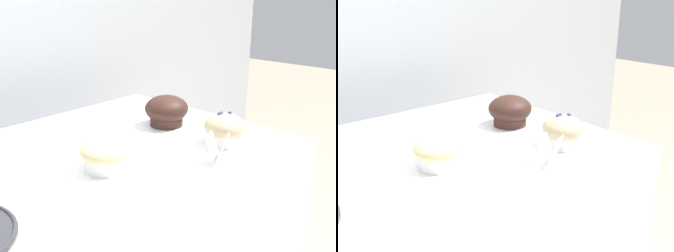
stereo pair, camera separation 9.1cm
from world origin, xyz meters
TOP-DOWN VIEW (x-y plane):
  - muffin_front_center at (0.34, 0.03)m, footprint 0.12×0.12m
  - muffin_back_left at (0.05, -0.07)m, footprint 0.10×0.10m
  - muffin_back_right at (0.33, -0.16)m, footprint 0.09×0.09m
  - price_card at (0.23, -0.21)m, footprint 0.06×0.06m

SIDE VIEW (x-z plane):
  - price_card at x=0.23m, z-range 0.90..0.96m
  - muffin_back_left at x=0.05m, z-range 0.90..0.97m
  - muffin_back_right at x=0.33m, z-range 0.90..0.98m
  - muffin_front_center at x=0.34m, z-range 0.90..0.98m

